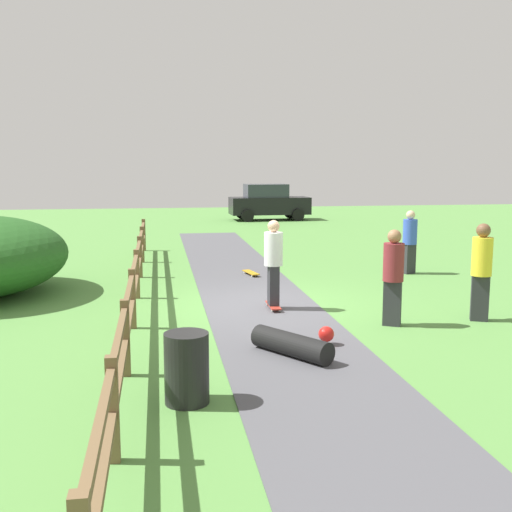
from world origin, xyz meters
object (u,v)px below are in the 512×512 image
(parked_car_black, at_px, (269,202))
(bystander_blue, at_px, (410,239))
(trash_bin, at_px, (187,368))
(bystander_maroon, at_px, (393,273))
(skater_fallen, at_px, (295,343))
(skater_riding, at_px, (273,260))
(skateboard_loose, at_px, (251,273))
(bystander_yellow, at_px, (481,267))

(parked_car_black, bearing_deg, bystander_blue, -86.96)
(trash_bin, distance_m, parked_car_black, 25.55)
(bystander_blue, xyz_separation_m, parked_car_black, (-0.88, 16.64, 0.01))
(bystander_maroon, bearing_deg, skater_fallen, -145.33)
(bystander_maroon, bearing_deg, skater_riding, 140.91)
(bystander_blue, bearing_deg, skater_riding, -141.34)
(skateboard_loose, relative_size, bystander_blue, 0.48)
(skateboard_loose, distance_m, bystander_maroon, 5.84)
(skater_fallen, bearing_deg, bystander_yellow, 21.76)
(bystander_maroon, bearing_deg, trash_bin, -141.29)
(trash_bin, relative_size, parked_car_black, 0.21)
(bystander_blue, height_order, parked_car_black, parked_car_black)
(trash_bin, relative_size, skater_riding, 0.49)
(bystander_blue, relative_size, bystander_yellow, 0.93)
(trash_bin, xyz_separation_m, parked_car_black, (5.56, 24.94, 0.51))
(parked_car_black, bearing_deg, skateboard_loose, -101.91)
(bystander_maroon, bearing_deg, bystander_yellow, 2.28)
(parked_car_black, bearing_deg, skater_riding, -100.01)
(skateboard_loose, bearing_deg, bystander_yellow, -56.37)
(skater_fallen, relative_size, bystander_maroon, 0.78)
(bystander_maroon, bearing_deg, bystander_blue, 63.96)
(bystander_blue, xyz_separation_m, bystander_maroon, (-2.51, -5.14, 0.04))
(bystander_yellow, relative_size, bystander_maroon, 1.04)
(trash_bin, distance_m, skater_fallen, 2.41)
(skater_riding, distance_m, bystander_blue, 5.70)
(skater_riding, xyz_separation_m, bystander_maroon, (1.94, -1.58, -0.05))
(skater_riding, relative_size, skateboard_loose, 2.22)
(bystander_yellow, bearing_deg, parked_car_black, 90.41)
(trash_bin, height_order, bystander_yellow, bystander_yellow)
(skater_fallen, height_order, bystander_blue, bystander_blue)
(trash_bin, xyz_separation_m, bystander_blue, (6.45, 8.29, 0.50))
(trash_bin, bearing_deg, parked_car_black, 77.42)
(skater_riding, bearing_deg, bystander_blue, 38.66)
(skateboard_loose, distance_m, bystander_yellow, 6.56)
(skater_fallen, bearing_deg, bystander_blue, 54.76)
(skateboard_loose, xyz_separation_m, bystander_blue, (4.32, -0.34, 0.87))
(skateboard_loose, xyz_separation_m, bystander_yellow, (3.60, -5.41, 0.95))
(bystander_maroon, bearing_deg, skateboard_loose, 108.33)
(skateboard_loose, bearing_deg, skater_riding, -91.85)
(bystander_yellow, bearing_deg, trash_bin, -150.57)
(bystander_blue, bearing_deg, skater_fallen, -125.24)
(skater_riding, bearing_deg, parked_car_black, 79.99)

